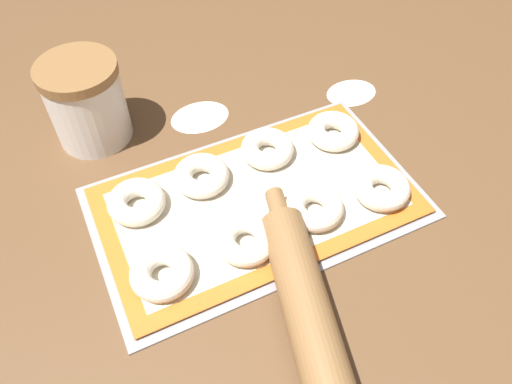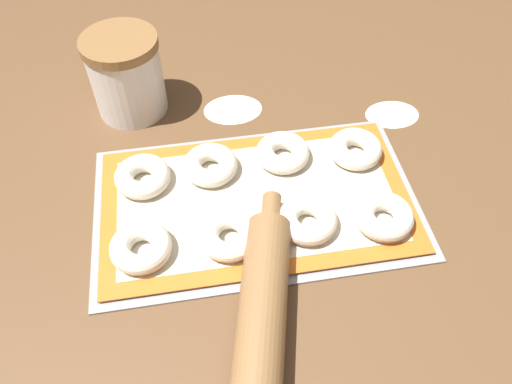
{
  "view_description": "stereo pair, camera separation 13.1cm",
  "coord_description": "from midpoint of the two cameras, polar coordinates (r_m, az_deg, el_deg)",
  "views": [
    {
      "loc": [
        -0.22,
        -0.42,
        0.59
      ],
      "look_at": [
        -0.01,
        0.0,
        0.03
      ],
      "focal_mm": 35.0,
      "sensor_mm": 36.0,
      "label": 1
    },
    {
      "loc": [
        -0.09,
        -0.45,
        0.59
      ],
      "look_at": [
        -0.01,
        0.0,
        0.03
      ],
      "focal_mm": 35.0,
      "sensor_mm": 36.0,
      "label": 2
    }
  ],
  "objects": [
    {
      "name": "bagel_back_far_right",
      "position": [
        0.81,
        15.86,
        4.3
      ],
      "size": [
        0.08,
        0.08,
        0.03
      ],
      "color": "silver",
      "rests_on": "baking_mat"
    },
    {
      "name": "flour_patch_far",
      "position": [
        0.89,
        1.56,
        9.09
      ],
      "size": [
        0.1,
        0.08,
        0.0
      ],
      "color": "white",
      "rests_on": "ground_plane"
    },
    {
      "name": "rolling_pin",
      "position": [
        0.6,
        6.83,
        -19.2
      ],
      "size": [
        0.15,
        0.47,
        0.06
      ],
      "color": "olive",
      "rests_on": "ground_plane"
    },
    {
      "name": "ground_plane",
      "position": [
        0.75,
        6.12,
        -1.79
      ],
      "size": [
        2.8,
        2.8,
        0.0
      ],
      "primitive_type": "plane",
      "color": "brown"
    },
    {
      "name": "flour_patch_near",
      "position": [
        0.93,
        19.3,
        8.05
      ],
      "size": [
        0.1,
        0.07,
        0.0
      ],
      "color": "white",
      "rests_on": "ground_plane"
    },
    {
      "name": "bagel_back_far_left",
      "position": [
        0.75,
        -8.12,
        1.24
      ],
      "size": [
        0.08,
        0.08,
        0.03
      ],
      "color": "silver",
      "rests_on": "baking_mat"
    },
    {
      "name": "baking_mat",
      "position": [
        0.74,
        5.03,
        -1.35
      ],
      "size": [
        0.45,
        0.26,
        0.0
      ],
      "color": "orange",
      "rests_on": "baking_tray"
    },
    {
      "name": "bagel_back_mid_left",
      "position": [
        0.76,
        -0.4,
        2.59
      ],
      "size": [
        0.08,
        0.08,
        0.03
      ],
      "color": "silver",
      "rests_on": "baking_mat"
    },
    {
      "name": "bagel_front_far_left",
      "position": [
        0.67,
        -7.73,
        -6.93
      ],
      "size": [
        0.08,
        0.08,
        0.03
      ],
      "color": "silver",
      "rests_on": "baking_mat"
    },
    {
      "name": "flour_canister",
      "position": [
        0.86,
        -10.42,
        12.65
      ],
      "size": [
        0.12,
        0.12,
        0.14
      ],
      "color": "white",
      "rests_on": "ground_plane"
    },
    {
      "name": "bagel_front_mid_left",
      "position": [
        0.68,
        2.34,
        -5.6
      ],
      "size": [
        0.08,
        0.08,
        0.03
      ],
      "color": "silver",
      "rests_on": "baking_mat"
    },
    {
      "name": "bagel_front_mid_right",
      "position": [
        0.71,
        11.2,
        -3.75
      ],
      "size": [
        0.08,
        0.08,
        0.03
      ],
      "color": "silver",
      "rests_on": "baking_mat"
    },
    {
      "name": "bagel_back_mid_right",
      "position": [
        0.78,
        7.84,
        4.0
      ],
      "size": [
        0.08,
        0.08,
        0.03
      ],
      "color": "silver",
      "rests_on": "baking_mat"
    },
    {
      "name": "baking_tray",
      "position": [
        0.74,
        5.0,
        -1.61
      ],
      "size": [
        0.48,
        0.29,
        0.01
      ],
      "color": "#93969B",
      "rests_on": "ground_plane"
    },
    {
      "name": "bagel_front_far_right",
      "position": [
        0.74,
        19.4,
        -3.21
      ],
      "size": [
        0.08,
        0.08,
        0.03
      ],
      "color": "silver",
      "rests_on": "baking_mat"
    }
  ]
}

